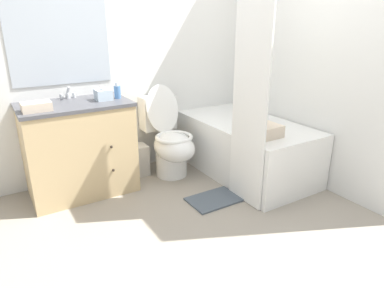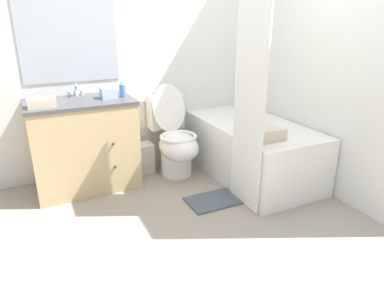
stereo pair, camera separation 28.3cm
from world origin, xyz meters
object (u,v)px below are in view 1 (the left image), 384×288
object	(u,v)px
toilet	(170,141)
hand_towel_folded	(36,107)
bathtub	(245,147)
bath_towel_folded	(263,131)
tissue_box	(103,94)
soap_dispenser	(117,92)
sink_faucet	(68,95)
wastebasket	(137,161)
bath_mat	(214,199)
vanity_cabinet	(79,147)

from	to	relation	value
toilet	hand_towel_folded	bearing A→B (deg)	-177.73
bathtub	bath_towel_folded	size ratio (longest dim) A/B	4.97
bathtub	tissue_box	xyz separation A→B (m)	(-1.29, 0.43, 0.61)
soap_dispenser	tissue_box	bearing A→B (deg)	179.69
sink_faucet	toilet	size ratio (longest dim) A/B	0.16
wastebasket	hand_towel_folded	bearing A→B (deg)	-167.58
soap_dispenser	bath_mat	bearing A→B (deg)	-54.58
toilet	bath_towel_folded	xyz separation A→B (m)	(0.49, -0.79, 0.24)
wastebasket	toilet	bearing A→B (deg)	-26.03
bath_towel_folded	bath_mat	size ratio (longest dim) A/B	0.65
vanity_cabinet	bath_towel_folded	distance (m)	1.62
sink_faucet	tissue_box	size ratio (longest dim) A/B	1.04
vanity_cabinet	toilet	world-z (taller)	toilet
wastebasket	bath_towel_folded	world-z (taller)	bath_towel_folded
toilet	soap_dispenser	world-z (taller)	soap_dispenser
bathtub	wastebasket	distance (m)	1.11
toilet	sink_faucet	bearing A→B (deg)	161.36
tissue_box	bath_towel_folded	xyz separation A→B (m)	(1.10, -0.86, -0.29)
vanity_cabinet	toilet	xyz separation A→B (m)	(0.86, -0.09, -0.08)
bath_towel_folded	soap_dispenser	bearing A→B (deg)	138.65
vanity_cabinet	bath_towel_folded	world-z (taller)	vanity_cabinet
soap_dispenser	hand_towel_folded	bearing A→B (deg)	-171.07
sink_faucet	soap_dispenser	size ratio (longest dim) A/B	1.01
vanity_cabinet	hand_towel_folded	size ratio (longest dim) A/B	4.26
bath_mat	bath_towel_folded	bearing A→B (deg)	-12.34
bathtub	soap_dispenser	size ratio (longest dim) A/B	10.31
sink_faucet	soap_dispenser	distance (m)	0.44
bath_towel_folded	tissue_box	bearing A→B (deg)	142.15
bathtub	bath_mat	world-z (taller)	bathtub
hand_towel_folded	bath_mat	size ratio (longest dim) A/B	0.48
vanity_cabinet	bathtub	world-z (taller)	vanity_cabinet
toilet	hand_towel_folded	xyz separation A→B (m)	(-1.17, -0.05, 0.52)
vanity_cabinet	bath_towel_folded	size ratio (longest dim) A/B	3.15
toilet	bath_mat	distance (m)	0.78
bath_towel_folded	wastebasket	bearing A→B (deg)	130.07
soap_dispenser	bath_mat	size ratio (longest dim) A/B	0.32
toilet	vanity_cabinet	bearing A→B (deg)	174.19
tissue_box	bath_towel_folded	size ratio (longest dim) A/B	0.47
toilet	bath_towel_folded	world-z (taller)	toilet
sink_faucet	hand_towel_folded	world-z (taller)	sink_faucet
bathtub	wastebasket	world-z (taller)	bathtub
vanity_cabinet	tissue_box	bearing A→B (deg)	-5.64
hand_towel_folded	bath_mat	distance (m)	1.64
sink_faucet	bath_towel_folded	xyz separation A→B (m)	(1.35, -1.08, -0.27)
hand_towel_folded	toilet	bearing A→B (deg)	2.27
vanity_cabinet	hand_towel_folded	distance (m)	0.56
vanity_cabinet	tissue_box	xyz separation A→B (m)	(0.25, -0.02, 0.45)
vanity_cabinet	sink_faucet	xyz separation A→B (m)	(-0.00, 0.20, 0.44)
bath_towel_folded	bath_mat	world-z (taller)	bath_towel_folded
sink_faucet	wastebasket	bearing A→B (deg)	-14.42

